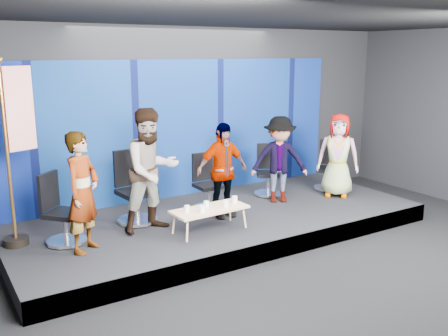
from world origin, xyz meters
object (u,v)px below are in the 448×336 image
(chair_a, at_px, (62,220))
(panelist_a, at_px, (83,192))
(coffee_table, at_px, (210,210))
(mug_c, at_px, (206,204))
(panelist_c, at_px, (222,170))
(flag_stand, at_px, (16,147))
(panelist_d, at_px, (279,160))
(chair_e, at_px, (328,173))
(panelist_b, at_px, (151,170))
(chair_b, at_px, (135,199))
(mug_d, at_px, (226,204))
(panelist_e, at_px, (338,155))
(mug_e, at_px, (235,199))
(mug_b, at_px, (202,209))
(chair_d, at_px, (268,178))
(mug_a, at_px, (187,209))
(chair_c, at_px, (207,191))

(chair_a, height_order, panelist_a, panelist_a)
(coffee_table, relative_size, mug_c, 12.16)
(panelist_c, bearing_deg, flag_stand, 171.35)
(panelist_d, relative_size, chair_e, 1.61)
(panelist_b, bearing_deg, panelist_c, -6.32)
(coffee_table, xyz_separation_m, flag_stand, (-2.55, 1.01, 1.08))
(chair_a, xyz_separation_m, coffee_table, (2.08, -0.69, -0.00))
(mug_c, height_order, flag_stand, flag_stand)
(panelist_a, relative_size, panelist_b, 0.89)
(chair_b, bearing_deg, coffee_table, -57.49)
(panelist_c, distance_m, mug_d, 0.76)
(panelist_a, xyz_separation_m, panelist_b, (1.15, 0.28, 0.11))
(panelist_d, relative_size, panelist_e, 1.00)
(mug_c, bearing_deg, chair_e, 13.51)
(panelist_c, bearing_deg, coffee_table, -136.11)
(chair_a, distance_m, mug_e, 2.65)
(mug_b, bearing_deg, flag_stand, 154.55)
(panelist_e, bearing_deg, chair_e, 111.37)
(chair_a, bearing_deg, chair_b, -27.32)
(panelist_c, bearing_deg, mug_b, -139.34)
(mug_b, relative_size, mug_c, 0.97)
(chair_d, distance_m, mug_b, 2.55)
(panelist_a, distance_m, mug_d, 2.19)
(panelist_d, xyz_separation_m, mug_b, (-2.09, -0.80, -0.38))
(panelist_b, xyz_separation_m, mug_b, (0.53, -0.63, -0.54))
(chair_d, bearing_deg, chair_a, -143.27)
(panelist_b, xyz_separation_m, panelist_c, (1.27, -0.00, -0.16))
(panelist_d, relative_size, mug_a, 16.78)
(mug_b, bearing_deg, panelist_e, 8.90)
(panelist_a, bearing_deg, mug_e, -46.62)
(panelist_b, xyz_separation_m, chair_c, (1.27, 0.50, -0.63))
(chair_e, bearing_deg, chair_c, -137.58)
(flag_stand, bearing_deg, chair_a, -55.38)
(panelist_a, height_order, mug_c, panelist_a)
(mug_c, bearing_deg, mug_d, -26.27)
(flag_stand, bearing_deg, mug_c, -41.86)
(chair_c, relative_size, mug_a, 10.39)
(panelist_a, xyz_separation_m, panelist_c, (2.42, 0.28, -0.05))
(panelist_b, distance_m, mug_e, 1.41)
(mug_b, xyz_separation_m, mug_d, (0.44, 0.04, 0.00))
(mug_a, relative_size, mug_c, 0.94)
(panelist_a, relative_size, coffee_table, 1.38)
(chair_a, relative_size, mug_e, 9.89)
(mug_c, bearing_deg, mug_a, -175.69)
(chair_c, relative_size, coffee_table, 0.81)
(chair_a, bearing_deg, mug_b, -65.03)
(panelist_b, relative_size, mug_a, 20.10)
(panelist_c, height_order, flag_stand, flag_stand)
(panelist_c, height_order, panelist_e, same)
(panelist_b, bearing_deg, chair_b, 94.23)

